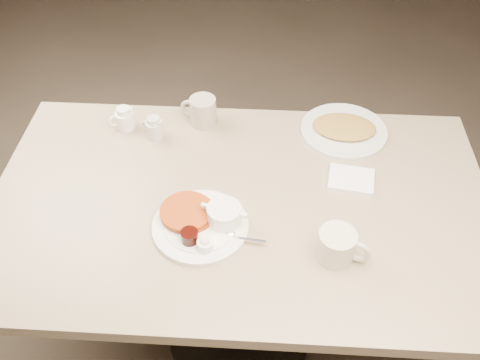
# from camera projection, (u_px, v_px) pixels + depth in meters

# --- Properties ---
(diner_table) EXTENTS (1.50, 0.90, 0.75)m
(diner_table) POSITION_uv_depth(u_px,v_px,m) (240.00, 237.00, 1.70)
(diner_table) COLOR tan
(diner_table) RESTS_ON ground
(main_plate) EXTENTS (0.36, 0.33, 0.07)m
(main_plate) POSITION_uv_depth(u_px,v_px,m) (203.00, 221.00, 1.49)
(main_plate) COLOR white
(main_plate) RESTS_ON diner_table
(coffee_mug_near) EXTENTS (0.15, 0.13, 0.09)m
(coffee_mug_near) POSITION_uv_depth(u_px,v_px,m) (338.00, 246.00, 1.40)
(coffee_mug_near) COLOR beige
(coffee_mug_near) RESTS_ON diner_table
(napkin) EXTENTS (0.15, 0.13, 0.02)m
(napkin) POSITION_uv_depth(u_px,v_px,m) (351.00, 180.00, 1.63)
(napkin) COLOR white
(napkin) RESTS_ON diner_table
(coffee_mug_far) EXTENTS (0.14, 0.11, 0.10)m
(coffee_mug_far) POSITION_uv_depth(u_px,v_px,m) (202.00, 111.00, 1.80)
(coffee_mug_far) COLOR #B3A896
(coffee_mug_far) RESTS_ON diner_table
(creamer_left) EXTENTS (0.09, 0.07, 0.08)m
(creamer_left) POSITION_uv_depth(u_px,v_px,m) (124.00, 119.00, 1.80)
(creamer_left) COLOR white
(creamer_left) RESTS_ON diner_table
(creamer_right) EXTENTS (0.08, 0.06, 0.08)m
(creamer_right) POSITION_uv_depth(u_px,v_px,m) (154.00, 128.00, 1.76)
(creamer_right) COLOR silver
(creamer_right) RESTS_ON diner_table
(hash_plate) EXTENTS (0.32, 0.32, 0.04)m
(hash_plate) POSITION_uv_depth(u_px,v_px,m) (344.00, 129.00, 1.79)
(hash_plate) COLOR silver
(hash_plate) RESTS_ON diner_table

